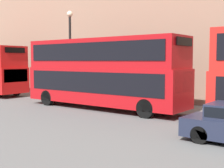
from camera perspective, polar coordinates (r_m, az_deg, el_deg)
name	(u,v)px	position (r m, az deg, el deg)	size (l,w,h in m)	color
bus_second_in_queue	(103,70)	(19.08, -1.74, 2.50)	(2.59, 10.77, 4.26)	#A80F14
street_lamp	(70,45)	(23.73, -7.68, 7.01)	(0.44, 0.44, 6.64)	black
pedestrian	(99,92)	(22.30, -2.48, -1.46)	(0.36, 0.36, 1.56)	brown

